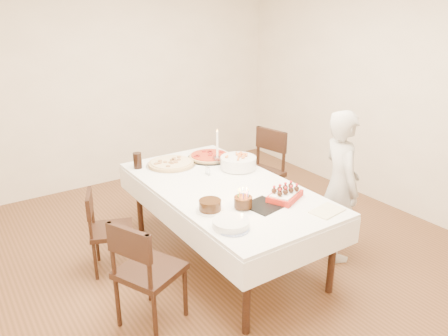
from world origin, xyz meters
TOP-DOWN VIEW (x-y plane):
  - floor at (0.00, 0.00)m, footprint 5.00×5.00m
  - wall_back at (0.00, 2.50)m, footprint 4.50×0.04m
  - wall_right at (2.25, 0.00)m, footprint 0.04×5.00m
  - dining_table at (-0.06, 0.03)m, footprint 1.74×2.39m
  - chair_right_savory at (0.78, 0.59)m, footprint 0.59×0.59m
  - chair_left_savory at (-0.99, 0.46)m, footprint 0.52×0.52m
  - chair_left_dessert at (-1.01, -0.39)m, footprint 0.61×0.61m
  - person at (0.87, -0.50)m, footprint 0.52×0.61m
  - pizza_white at (-0.21, 0.77)m, footprint 0.60×0.60m
  - pizza_pepperoni at (0.23, 0.73)m, footprint 0.58×0.58m
  - red_placemat at (0.33, 0.49)m, footprint 0.28×0.28m
  - pasta_bowl at (0.30, 0.32)m, footprint 0.41×0.41m
  - taper_candle at (0.21, 0.55)m, footprint 0.08×0.08m
  - shaker_pair at (-0.04, 0.33)m, footprint 0.09×0.09m
  - cola_glass at (-0.52, 0.89)m, footprint 0.09×0.09m
  - layer_cake at (-0.44, -0.32)m, footprint 0.29×0.29m
  - cake_board at (-0.03, -0.49)m, footprint 0.32×0.32m
  - birthday_cake at (-0.19, -0.43)m, footprint 0.17×0.17m
  - strawberry_box at (0.21, -0.49)m, footprint 0.37×0.31m
  - box_lid at (0.33, -0.85)m, footprint 0.29×0.21m
  - plate_stack at (-0.45, -0.63)m, footprint 0.35×0.35m
  - china_plate at (-0.46, -0.68)m, footprint 0.27×0.27m

SIDE VIEW (x-z plane):
  - floor at x=0.00m, z-range 0.00..0.00m
  - dining_table at x=-0.06m, z-range 0.00..0.75m
  - chair_left_savory at x=-0.99m, z-range 0.00..0.78m
  - chair_left_dessert at x=-1.01m, z-range 0.00..0.90m
  - chair_right_savory at x=0.78m, z-range 0.00..0.98m
  - person at x=0.87m, z-range 0.00..1.43m
  - red_placemat at x=0.33m, z-range 0.75..0.75m
  - cake_board at x=-0.03m, z-range 0.74..0.76m
  - box_lid at x=0.33m, z-range 0.74..0.76m
  - china_plate at x=-0.46m, z-range 0.75..0.76m
  - pizza_white at x=-0.21m, z-range 0.75..0.79m
  - pizza_pepperoni at x=0.23m, z-range 0.75..0.79m
  - plate_stack at x=-0.45m, z-range 0.75..0.81m
  - strawberry_box at x=0.21m, z-range 0.75..0.83m
  - shaker_pair at x=-0.04m, z-range 0.75..0.83m
  - layer_cake at x=-0.44m, z-range 0.75..0.84m
  - pasta_bowl at x=0.30m, z-range 0.76..0.87m
  - cola_glass at x=-0.52m, z-range 0.75..0.91m
  - birthday_cake at x=-0.19m, z-range 0.76..0.91m
  - taper_candle at x=0.21m, z-range 0.75..1.12m
  - wall_back at x=0.00m, z-range 0.00..2.70m
  - wall_right at x=2.25m, z-range 0.00..2.70m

